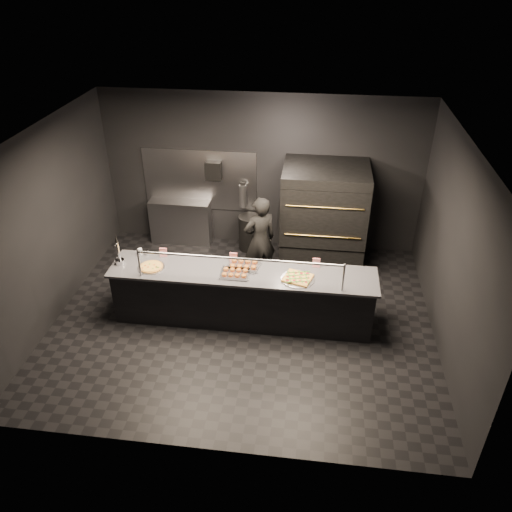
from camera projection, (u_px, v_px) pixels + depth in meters
The scene contains 15 objects.
room at pixel (241, 237), 7.34m from camera, with size 6.04×6.00×3.00m.
service_counter at pixel (243, 296), 7.84m from camera, with size 4.10×0.78×1.37m.
pizza_oven at pixel (323, 216), 9.05m from camera, with size 1.50×1.23×1.91m.
prep_shelf at pixel (181, 222), 9.98m from camera, with size 1.20×0.35×0.90m, color #99999E.
towel_dispenser at pixel (214, 170), 9.38m from camera, with size 0.30×0.20×0.35m, color black.
fire_extinguisher at pixel (243, 196), 9.59m from camera, with size 0.14×0.14×0.51m.
beer_tap at pixel (119, 256), 7.71m from camera, with size 0.14×0.20×0.53m.
round_pizza at pixel (151, 267), 7.68m from camera, with size 0.41×0.41×0.03m.
slider_tray_a at pixel (235, 273), 7.52m from camera, with size 0.45×0.34×0.07m.
slider_tray_b at pixel (244, 265), 7.71m from camera, with size 0.54×0.45×0.08m.
square_pizza at pixel (298, 278), 7.42m from camera, with size 0.51×0.51×0.05m.
condiment_jar at pixel (142, 252), 7.99m from camera, with size 0.17×0.07×0.11m.
tent_cards at pixel (237, 257), 7.81m from camera, with size 2.55×0.04×0.15m.
trash_bin at pixel (250, 233), 9.79m from camera, with size 0.42×0.42×0.71m, color black.
worker at pixel (260, 240), 8.65m from camera, with size 0.59×0.39×1.61m, color black.
Camera 1 is at (1.01, -6.25, 5.14)m, focal length 35.00 mm.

